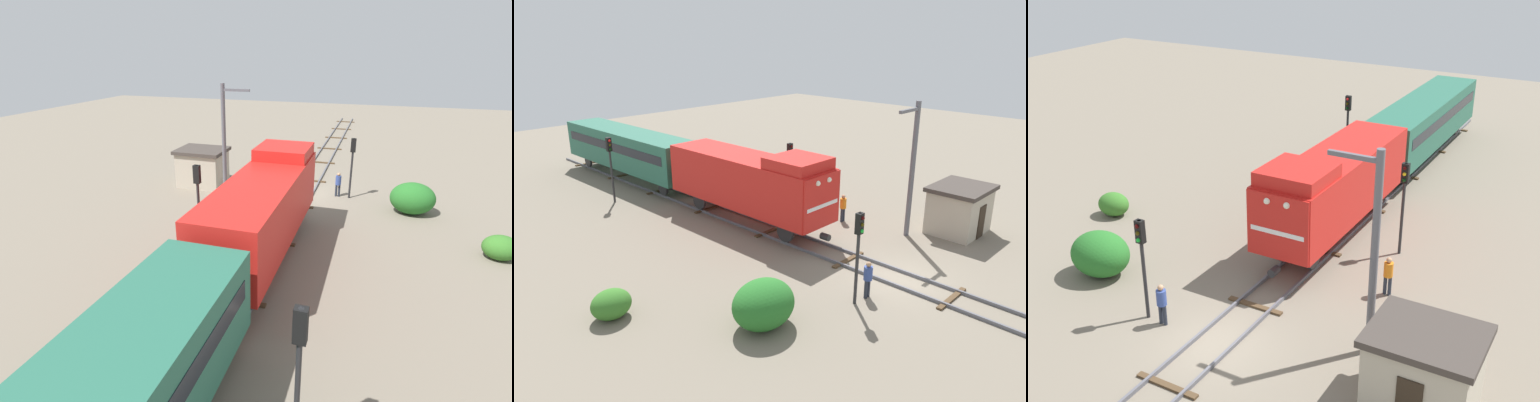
# 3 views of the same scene
# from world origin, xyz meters

# --- Properties ---
(ground_plane) EXTENTS (98.33, 98.33, 0.00)m
(ground_plane) POSITION_xyz_m (0.00, 0.00, 0.00)
(ground_plane) COLOR #756B5B
(railway_track) EXTENTS (2.40, 65.55, 0.16)m
(railway_track) POSITION_xyz_m (0.00, -0.00, 0.07)
(railway_track) COLOR #595960
(railway_track) RESTS_ON ground
(locomotive) EXTENTS (2.90, 11.60, 4.60)m
(locomotive) POSITION_xyz_m (0.00, 9.84, 2.77)
(locomotive) COLOR red
(locomotive) RESTS_ON railway_track
(traffic_signal_near) EXTENTS (0.32, 0.34, 4.12)m
(traffic_signal_near) POSITION_xyz_m (-3.20, 0.09, 2.87)
(traffic_signal_near) COLOR #262628
(traffic_signal_near) RESTS_ON ground
(traffic_signal_mid) EXTENTS (0.32, 0.34, 4.39)m
(traffic_signal_mid) POSITION_xyz_m (3.40, 9.80, 3.05)
(traffic_signal_mid) COLOR #262628
(traffic_signal_mid) RESTS_ON ground
(traffic_signal_far) EXTENTS (0.32, 0.34, 4.41)m
(traffic_signal_far) POSITION_xyz_m (-3.60, 19.31, 3.06)
(traffic_signal_far) COLOR #262628
(traffic_signal_far) RESTS_ON ground
(worker_near_track) EXTENTS (0.38, 0.38, 1.70)m
(worker_near_track) POSITION_xyz_m (-2.40, 0.03, 1.00)
(worker_near_track) COLOR #262B38
(worker_near_track) RESTS_ON ground
(worker_by_signal) EXTENTS (0.38, 0.38, 1.70)m
(worker_by_signal) POSITION_xyz_m (4.20, 6.17, 1.00)
(worker_by_signal) COLOR #262B38
(worker_by_signal) RESTS_ON ground
(catenary_mast) EXTENTS (1.94, 0.28, 7.55)m
(catenary_mast) POSITION_xyz_m (4.93, 2.31, 4.02)
(catenary_mast) COLOR #595960
(catenary_mast) RESTS_ON ground
(relay_hut) EXTENTS (3.50, 2.90, 2.74)m
(relay_hut) POSITION_xyz_m (7.50, 0.49, 1.39)
(relay_hut) COLOR #B2A893
(relay_hut) RESTS_ON ground
(bush_near) EXTENTS (1.68, 1.37, 1.22)m
(bush_near) POSITION_xyz_m (-10.94, 6.53, 0.61)
(bush_near) COLOR #347026
(bush_near) RESTS_ON ground
(bush_mid) EXTENTS (2.69, 2.20, 1.95)m
(bush_mid) POSITION_xyz_m (-7.11, 1.69, 0.98)
(bush_mid) COLOR #256A26
(bush_mid) RESTS_ON ground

